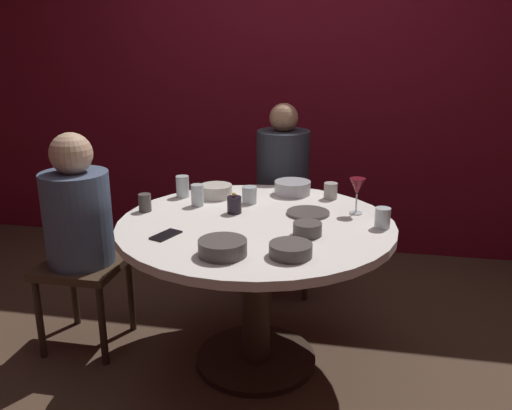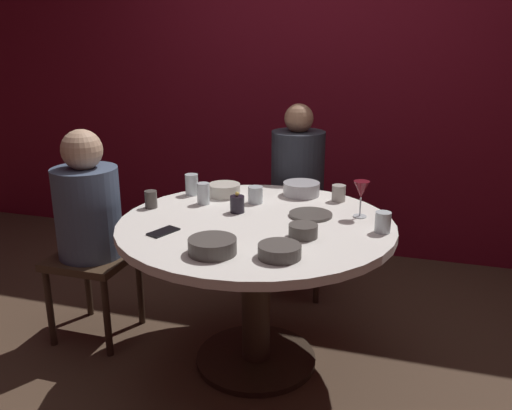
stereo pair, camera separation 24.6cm
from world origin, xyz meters
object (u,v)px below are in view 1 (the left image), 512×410
object	(u,v)px
dinner_plate	(308,213)
cell_phone	(166,235)
seated_diner_left	(78,218)
candle_holder	(234,205)
bowl_small_white	(223,248)
cup_by_right_diner	(249,195)
seated_diner_back	(283,178)
dining_table	(256,254)
bowl_salad_center	(307,229)
cup_by_left_diner	(145,203)
cup_center_front	(197,195)
bowl_sauce_side	(291,250)
cup_beside_wine	(331,191)
wine_glass	(357,188)
bowl_serving_large	(292,188)
bowl_rice_portion	(216,191)
cup_far_edge	(183,186)
cup_near_candle	(383,218)

from	to	relation	value
dinner_plate	cell_phone	xyz separation A→B (m)	(-0.57, -0.41, -0.00)
seated_diner_left	candle_holder	distance (m)	0.79
bowl_small_white	cup_by_right_diner	size ratio (longest dim) A/B	2.23
seated_diner_back	dining_table	bearing A→B (deg)	0.00
dinner_plate	cup_by_right_diner	bearing A→B (deg)	158.22
bowl_small_white	bowl_salad_center	bearing A→B (deg)	42.73
seated_diner_left	cup_by_left_diner	xyz separation A→B (m)	(0.34, 0.05, 0.08)
dinner_plate	cup_center_front	world-z (taller)	cup_center_front
bowl_sauce_side	cup_by_right_diner	bearing A→B (deg)	114.51
seated_diner_left	cup_beside_wine	world-z (taller)	seated_diner_left
seated_diner_left	dinner_plate	world-z (taller)	seated_diner_left
dining_table	seated_diner_back	bearing A→B (deg)	90.00
wine_glass	cell_phone	distance (m)	0.93
bowl_salad_center	bowl_small_white	size ratio (longest dim) A/B	0.65
dinner_plate	cell_phone	world-z (taller)	dinner_plate
wine_glass	cup_by_left_diner	world-z (taller)	wine_glass
bowl_serving_large	cup_by_left_diner	xyz separation A→B (m)	(-0.67, -0.44, 0.01)
bowl_rice_portion	cup_beside_wine	world-z (taller)	cup_beside_wine
dinner_plate	cup_far_edge	xyz separation A→B (m)	(-0.69, 0.17, 0.05)
bowl_salad_center	bowl_sauce_side	world-z (taller)	bowl_salad_center
cup_by_left_diner	cup_far_edge	world-z (taller)	cup_far_edge
seated_diner_back	cup_by_right_diner	bearing A→B (deg)	-8.39
bowl_rice_portion	bowl_small_white	bearing A→B (deg)	-73.17
bowl_sauce_side	bowl_serving_large	bearing A→B (deg)	96.76
seated_diner_back	cell_phone	distance (m)	1.19
dining_table	cup_by_right_diner	world-z (taller)	cup_by_right_diner
bowl_salad_center	cup_near_candle	xyz separation A→B (m)	(0.32, 0.16, 0.02)
bowl_small_white	bowl_rice_portion	bearing A→B (deg)	106.83
bowl_small_white	cup_center_front	xyz separation A→B (m)	(-0.28, 0.60, 0.02)
cell_phone	cup_far_edge	distance (m)	0.59
dining_table	cell_phone	size ratio (longest dim) A/B	9.19
seated_diner_back	bowl_rice_portion	distance (m)	0.60
seated_diner_back	bowl_sauce_side	size ratio (longest dim) A/B	6.99
cell_phone	candle_holder	bearing A→B (deg)	-100.13
bowl_salad_center	bowl_rice_portion	bearing A→B (deg)	138.04
cup_by_left_diner	cup_far_edge	xyz separation A→B (m)	(0.10, 0.27, 0.01)
bowl_small_white	bowl_rice_portion	distance (m)	0.80
dining_table	bowl_serving_large	size ratio (longest dim) A/B	6.54
bowl_sauce_side	seated_diner_left	bearing A→B (deg)	161.27
cup_by_left_diner	cup_center_front	distance (m)	0.26
bowl_sauce_side	bowl_rice_portion	xyz separation A→B (m)	(-0.49, 0.73, 0.01)
cup_near_candle	candle_holder	bearing A→B (deg)	173.58
cup_far_edge	bowl_rice_portion	bearing A→B (deg)	8.81
candle_holder	dining_table	bearing A→B (deg)	-39.07
seated_diner_back	cup_far_edge	distance (m)	0.72
candle_holder	cup_near_candle	size ratio (longest dim) A/B	1.12
cup_by_left_diner	cup_center_front	world-z (taller)	cup_center_front
seated_diner_left	bowl_small_white	size ratio (longest dim) A/B	5.87
cup_near_candle	dinner_plate	bearing A→B (deg)	159.77
cup_by_right_diner	cell_phone	bearing A→B (deg)	-115.59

